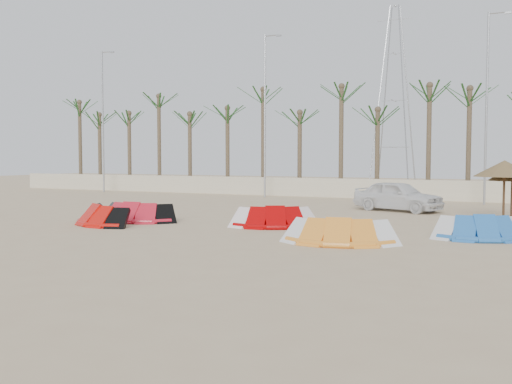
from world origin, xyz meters
The scene contains 15 objects.
ground centered at (0.00, 0.00, 0.00)m, with size 120.00×120.00×0.00m, color #C9AF87.
boundary_wall centered at (0.00, 22.00, 0.65)m, with size 60.00×0.30×1.30m, color beige.
palm_line centered at (0.67, 23.50, 6.44)m, with size 52.00×4.00×7.70m.
lamp_a centered at (-19.96, 20.00, 5.77)m, with size 1.25×0.14×11.00m.
lamp_b centered at (-5.96, 20.00, 5.77)m, with size 1.25×0.14×11.00m.
lamp_c centered at (8.04, 20.00, 5.77)m, with size 1.25×0.14×11.00m.
pylon centered at (1.00, 28.00, 0.00)m, with size 3.00×3.00×14.00m, color #A5A8AD, non-canonical shape.
kite_red_left centered at (-4.86, 4.55, 0.42)m, with size 3.72×1.78×0.90m.
kite_red_mid centered at (-5.39, 3.06, 0.42)m, with size 3.98×2.82×0.90m.
kite_red_right centered at (1.29, 5.32, 0.42)m, with size 3.85×2.79×0.90m.
kite_orange centered at (4.87, 2.26, 0.42)m, with size 3.77×2.12×0.90m.
kite_blue centered at (8.91, 5.14, 0.42)m, with size 3.50×2.39×0.90m.
parasol_left centered at (9.33, 11.19, 2.27)m, with size 2.56×2.56×2.62m.
parasol_mid centered at (9.61, 12.49, 2.05)m, with size 2.08×2.08×2.40m.
car centered at (4.28, 13.88, 0.78)m, with size 1.84×4.57×1.56m, color white.
Camera 1 is at (10.21, -15.42, 2.76)m, focal length 40.00 mm.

